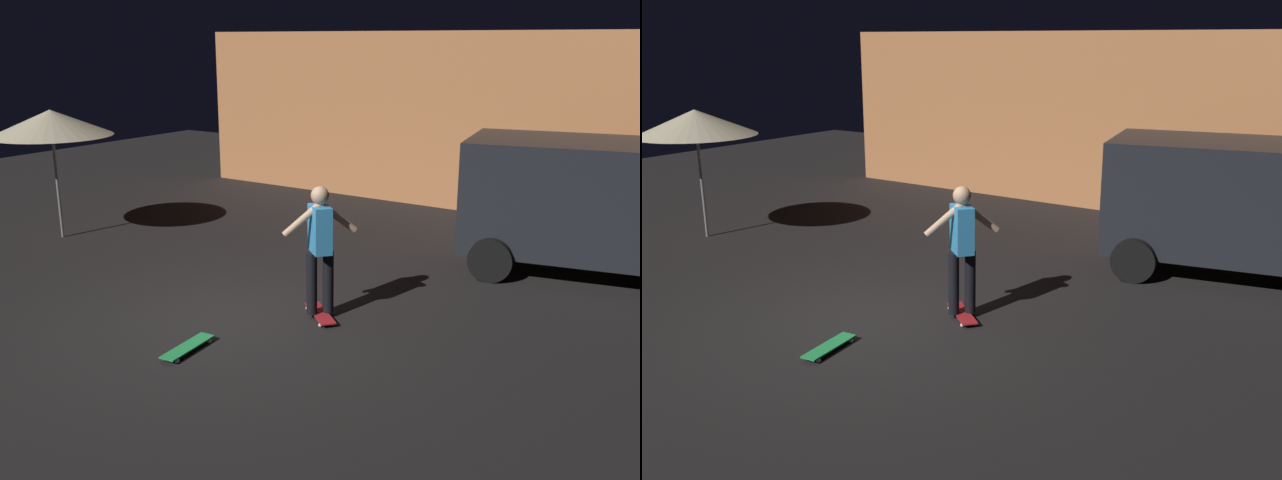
# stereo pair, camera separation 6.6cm
# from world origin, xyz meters

# --- Properties ---
(ground_plane) EXTENTS (28.00, 28.00, 0.00)m
(ground_plane) POSITION_xyz_m (0.00, 0.00, 0.00)
(ground_plane) COLOR black
(low_building) EXTENTS (11.06, 4.31, 3.64)m
(low_building) POSITION_xyz_m (-0.86, 9.40, 1.82)
(low_building) COLOR #C67A47
(low_building) RESTS_ON ground_plane
(parked_van) EXTENTS (4.88, 2.96, 2.03)m
(parked_van) POSITION_xyz_m (3.87, 4.63, 1.16)
(parked_van) COLOR black
(parked_van) RESTS_ON ground_plane
(patio_umbrella) EXTENTS (2.10, 2.10, 2.30)m
(patio_umbrella) POSITION_xyz_m (-5.03, 1.35, 2.07)
(patio_umbrella) COLOR slate
(patio_umbrella) RESTS_ON ground_plane
(skateboard_ridden) EXTENTS (0.73, 0.66, 0.07)m
(skateboard_ridden) POSITION_xyz_m (1.00, 0.74, 0.06)
(skateboard_ridden) COLOR #AD1E23
(skateboard_ridden) RESTS_ON ground_plane
(skateboard_spare) EXTENTS (0.28, 0.80, 0.07)m
(skateboard_spare) POSITION_xyz_m (0.28, -0.95, 0.06)
(skateboard_spare) COLOR green
(skateboard_spare) RESTS_ON ground_plane
(skater) EXTENTS (0.70, 0.81, 1.67)m
(skater) POSITION_xyz_m (1.00, 0.74, 1.04)
(skater) COLOR black
(skater) RESTS_ON skateboard_ridden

